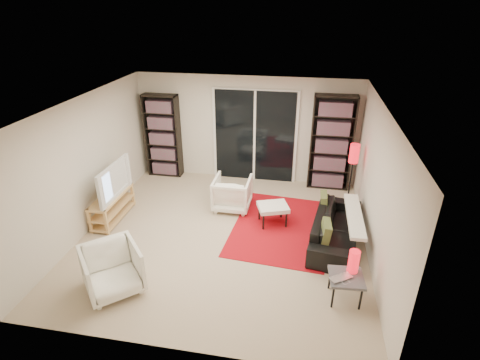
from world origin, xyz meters
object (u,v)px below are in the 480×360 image
at_px(bookshelf_left, 163,136).
at_px(sofa, 336,228).
at_px(floor_lamp, 353,160).
at_px(armchair_back, 232,193).
at_px(ottoman, 273,208).
at_px(bookshelf_right, 331,143).
at_px(armchair_front, 112,270).
at_px(tv_stand, 113,206).
at_px(side_table, 346,279).

height_order(bookshelf_left, sofa, bookshelf_left).
distance_m(bookshelf_left, floor_lamp, 4.33).
height_order(armchair_back, ottoman, armchair_back).
bearing_deg(bookshelf_right, armchair_back, -145.67).
bearing_deg(sofa, floor_lamp, -4.69).
bearing_deg(armchair_front, armchair_back, 23.63).
xyz_separation_m(tv_stand, floor_lamp, (4.52, 1.23, 0.79)).
bearing_deg(sofa, ottoman, 80.50).
relative_size(bookshelf_left, armchair_front, 2.48).
bearing_deg(armchair_back, armchair_front, 65.38).
height_order(tv_stand, sofa, sofa).
relative_size(bookshelf_left, side_table, 3.87).
relative_size(sofa, ottoman, 2.84).
bearing_deg(armchair_back, sofa, 158.13).
distance_m(bookshelf_right, side_table, 3.64).
bearing_deg(armchair_front, sofa, -12.08).
bearing_deg(ottoman, bookshelf_left, 147.45).
distance_m(side_table, floor_lamp, 2.78).
relative_size(sofa, side_table, 3.74).
xyz_separation_m(tv_stand, side_table, (4.28, -1.45, 0.09)).
distance_m(armchair_front, floor_lamp, 4.76).
bearing_deg(ottoman, tv_stand, -173.46).
bearing_deg(bookshelf_left, bookshelf_right, -0.00).
bearing_deg(tv_stand, sofa, -0.34).
height_order(bookshelf_right, armchair_back, bookshelf_right).
height_order(bookshelf_left, tv_stand, bookshelf_left).
bearing_deg(armchair_front, side_table, -34.36).
bearing_deg(side_table, armchair_back, 132.68).
height_order(ottoman, floor_lamp, floor_lamp).
distance_m(bookshelf_left, side_table, 5.39).
height_order(ottoman, side_table, same).
bearing_deg(floor_lamp, sofa, -103.37).
height_order(sofa, armchair_back, armchair_back).
height_order(armchair_back, armchair_front, armchair_front).
bearing_deg(side_table, bookshelf_right, 92.22).
distance_m(bookshelf_right, armchair_back, 2.45).
relative_size(bookshelf_right, ottoman, 3.16).
distance_m(armchair_back, floor_lamp, 2.46).
distance_m(bookshelf_left, ottoman, 3.36).
distance_m(armchair_back, armchair_front, 2.93).
distance_m(armchair_back, ottoman, 0.98).
distance_m(bookshelf_right, ottoman, 2.19).
xyz_separation_m(bookshelf_left, tv_stand, (-0.29, -2.13, -0.71)).
bearing_deg(ottoman, sofa, -18.18).
xyz_separation_m(bookshelf_right, ottoman, (-1.07, -1.78, -0.71)).
height_order(tv_stand, armchair_back, armchair_back).
relative_size(armchair_front, ottoman, 1.19).
bearing_deg(bookshelf_right, floor_lamp, -67.03).
relative_size(bookshelf_right, sofa, 1.11).
height_order(bookshelf_left, bookshelf_right, bookshelf_right).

